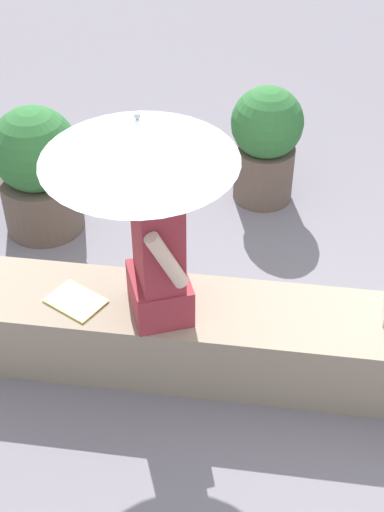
% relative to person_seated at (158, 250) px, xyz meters
% --- Properties ---
extents(ground_plane, '(14.00, 14.00, 0.00)m').
position_rel_person_seated_xyz_m(ground_plane, '(0.32, 0.05, -0.82)').
color(ground_plane, slate).
extents(stone_bench, '(3.02, 0.50, 0.43)m').
position_rel_person_seated_xyz_m(stone_bench, '(0.32, 0.05, -0.60)').
color(stone_bench, gray).
rests_on(stone_bench, ground).
extents(person_seated, '(0.39, 0.51, 0.90)m').
position_rel_person_seated_xyz_m(person_seated, '(0.00, 0.00, 0.00)').
color(person_seated, '#992D38').
rests_on(person_seated, stone_bench).
extents(parasol, '(0.89, 0.89, 1.11)m').
position_rel_person_seated_xyz_m(parasol, '(-0.07, 0.01, 0.59)').
color(parasol, '#B7B7BC').
rests_on(parasol, stone_bench).
extents(magazine, '(0.34, 0.31, 0.01)m').
position_rel_person_seated_xyz_m(magazine, '(-0.44, -0.01, -0.38)').
color(magazine, '#EAE04C').
rests_on(magazine, stone_bench).
extents(planter_near, '(0.56, 0.56, 0.88)m').
position_rel_person_seated_xyz_m(planter_near, '(-1.01, 1.15, -0.37)').
color(planter_near, brown).
rests_on(planter_near, ground).
extents(planter_far, '(0.49, 0.49, 0.85)m').
position_rel_person_seated_xyz_m(planter_far, '(0.43, 1.70, -0.37)').
color(planter_far, brown).
rests_on(planter_far, ground).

